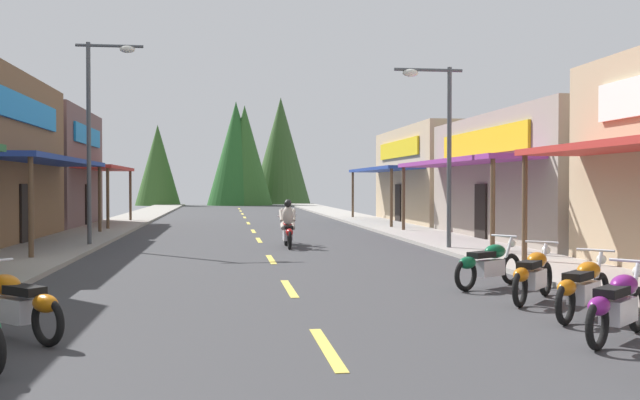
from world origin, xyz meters
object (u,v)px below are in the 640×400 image
(streetlamp_left, at_px, (99,116))
(motorcycle_parked_left_2, at_px, (15,303))
(motorcycle_parked_right_2, at_px, (583,287))
(rider_cruising_trailing, at_px, (288,226))
(rider_cruising_lead, at_px, (288,228))
(motorcycle_parked_right_3, at_px, (533,274))
(motorcycle_parked_right_4, at_px, (488,264))
(streetlamp_right, at_px, (438,130))
(motorcycle_parked_right_1, at_px, (618,304))

(streetlamp_left, bearing_deg, motorcycle_parked_left_2, -84.77)
(motorcycle_parked_right_2, relative_size, rider_cruising_trailing, 0.77)
(streetlamp_left, xyz_separation_m, rider_cruising_lead, (6.13, -0.81, -3.68))
(motorcycle_parked_right_2, distance_m, motorcycle_parked_right_3, 1.61)
(rider_cruising_lead, bearing_deg, rider_cruising_trailing, -5.38)
(motorcycle_parked_right_3, xyz_separation_m, motorcycle_parked_right_4, (-0.16, 1.75, 0.00))
(motorcycle_parked_left_2, height_order, rider_cruising_trailing, rider_cruising_trailing)
(rider_cruising_trailing, bearing_deg, motorcycle_parked_right_3, -160.90)
(streetlamp_right, xyz_separation_m, motorcycle_parked_left_2, (-9.35, -11.60, -3.28))
(streetlamp_left, bearing_deg, rider_cruising_trailing, 3.60)
(streetlamp_left, height_order, motorcycle_parked_left_2, streetlamp_left)
(motorcycle_parked_right_4, height_order, rider_cruising_lead, rider_cruising_lead)
(streetlamp_left, height_order, motorcycle_parked_right_2, streetlamp_left)
(motorcycle_parked_right_1, bearing_deg, rider_cruising_trailing, 59.74)
(motorcycle_parked_right_1, relative_size, rider_cruising_trailing, 0.79)
(motorcycle_parked_right_3, distance_m, rider_cruising_trailing, 13.03)
(motorcycle_parked_right_4, bearing_deg, motorcycle_parked_right_1, -124.26)
(motorcycle_parked_right_3, bearing_deg, motorcycle_parked_left_2, 144.94)
(streetlamp_left, distance_m, streetlamp_right, 11.00)
(motorcycle_parked_right_4, distance_m, rider_cruising_lead, 10.18)
(streetlamp_left, relative_size, motorcycle_parked_right_2, 4.07)
(motorcycle_parked_right_4, bearing_deg, streetlamp_right, 47.09)
(streetlamp_left, distance_m, motorcycle_parked_right_2, 17.25)
(streetlamp_left, bearing_deg, motorcycle_parked_right_4, -48.40)
(motorcycle_parked_right_1, height_order, motorcycle_parked_right_2, same)
(motorcycle_parked_left_2, bearing_deg, motorcycle_parked_right_2, -134.31)
(motorcycle_parked_right_2, xyz_separation_m, rider_cruising_lead, (-3.43, 13.02, 0.17))
(motorcycle_parked_right_3, bearing_deg, rider_cruising_lead, 57.14)
(motorcycle_parked_right_4, distance_m, motorcycle_parked_left_2, 8.86)
(streetlamp_right, relative_size, motorcycle_parked_right_2, 3.46)
(motorcycle_parked_right_1, distance_m, motorcycle_parked_left_2, 7.99)
(motorcycle_parked_right_2, bearing_deg, rider_cruising_lead, 62.46)
(streetlamp_left, height_order, motorcycle_parked_right_1, streetlamp_left)
(rider_cruising_trailing, bearing_deg, motorcycle_parked_right_1, -164.59)
(streetlamp_right, height_order, motorcycle_parked_left_2, streetlamp_right)
(motorcycle_parked_left_2, relative_size, rider_cruising_trailing, 0.77)
(motorcycle_parked_right_1, distance_m, rider_cruising_trailing, 16.09)
(motorcycle_parked_right_2, relative_size, motorcycle_parked_right_4, 0.89)
(motorcycle_parked_right_3, height_order, rider_cruising_lead, rider_cruising_lead)
(streetlamp_left, height_order, motorcycle_parked_right_4, streetlamp_left)
(streetlamp_right, height_order, rider_cruising_lead, streetlamp_right)
(streetlamp_left, xyz_separation_m, streetlamp_right, (10.66, -2.68, -0.56))
(streetlamp_right, xyz_separation_m, motorcycle_parked_right_3, (-1.19, -9.55, -3.28))
(motorcycle_parked_right_2, bearing_deg, motorcycle_parked_right_4, 52.03)
(motorcycle_parked_left_2, bearing_deg, streetlamp_right, -86.26)
(streetlamp_left, bearing_deg, streetlamp_right, -14.11)
(motorcycle_parked_right_1, relative_size, motorcycle_parked_left_2, 1.02)
(motorcycle_parked_right_1, height_order, motorcycle_parked_right_3, same)
(motorcycle_parked_right_4, distance_m, rider_cruising_trailing, 11.30)
(streetlamp_left, relative_size, streetlamp_right, 1.18)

